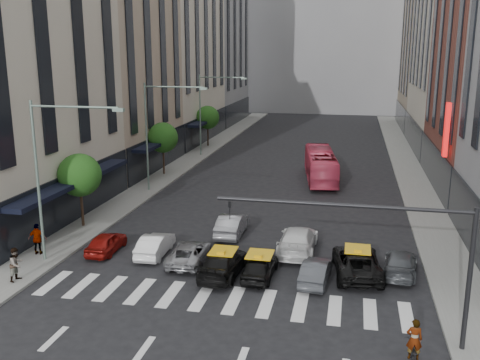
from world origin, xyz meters
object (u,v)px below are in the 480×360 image
Objects in this scene: streetlamp_near at (52,161)px; taxi_left at (223,263)px; streetlamp_far at (208,104)px; car_red at (106,243)px; taxi_center at (260,266)px; bus at (321,165)px; pedestrian_far at (38,239)px; motorcycle at (413,354)px; car_white_front at (155,245)px; pedestrian_near at (16,264)px; streetlamp_mid at (157,123)px.

streetlamp_near reaches higher than taxi_left.
streetlamp_near is 32.00m from streetlamp_far.
taxi_center is at bearing 168.76° from car_red.
streetlamp_far reaches higher than bus.
pedestrian_far is at bearing 1.37° from taxi_left.
car_red is 18.70m from motorcycle.
car_white_front is 22.33m from bus.
pedestrian_near reaches higher than taxi_center.
car_red is 2.09× the size of motorcycle.
pedestrian_far reaches higher than taxi_center.
streetlamp_far reaches higher than taxi_center.
streetlamp_mid and streetlamp_far have the same top height.
streetlamp_near reaches higher than car_white_front.
car_red is at bearing -28.49° from motorcycle.
taxi_center is at bearing 161.56° from car_white_front.
taxi_center reaches higher than car_white_front.
streetlamp_far is 16.51m from bus.
pedestrian_near is at bearing 61.63° from car_red.
taxi_center is 12.56m from pedestrian_near.
streetlamp_mid reaches higher than pedestrian_far.
taxi_center reaches higher than car_red.
streetlamp_near is 7.51m from car_white_front.
car_red is at bearing -82.47° from streetlamp_mid.
streetlamp_far is (0.00, 32.00, 0.00)m from streetlamp_near.
taxi_center reaches higher than motorcycle.
taxi_center is (11.40, -15.62, -5.26)m from streetlamp_mid.
streetlamp_far is 2.39× the size of taxi_center.
bus is (13.11, 7.02, -4.47)m from streetlamp_mid.
streetlamp_far is 0.88× the size of bus.
pedestrian_near is at bearing -91.19° from streetlamp_far.
streetlamp_mid is 5.25× the size of motorcycle.
streetlamp_mid is 15.47m from car_white_front.
pedestrian_near reaches higher than car_red.
streetlamp_near reaches higher than pedestrian_near.
car_red is 2.01× the size of pedestrian_near.
streetlamp_far reaches higher than pedestrian_far.
taxi_left is 2.53× the size of pedestrian_far.
streetlamp_near reaches higher than motorcycle.
taxi_center is at bearing 168.49° from pedestrian_far.
pedestrian_near is 0.96× the size of pedestrian_far.
bus is (3.67, 22.73, 0.75)m from taxi_left.
car_red is at bearing -10.11° from taxi_left.
motorcycle is at bearing -92.93° from pedestrian_near.
taxi_center is 2.04× the size of pedestrian_far.
streetlamp_mid reaches higher than taxi_center.
car_white_front is at bearing -14.26° from taxi_center.
motorcycle is (18.52, -38.36, -5.45)m from streetlamp_far.
pedestrian_far is (-13.14, 0.27, 0.43)m from taxi_center.
taxi_center is at bearing -45.05° from motorcycle.
streetlamp_mid is at bearing -106.77° from pedestrian_far.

